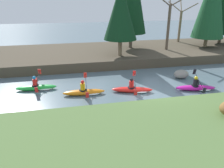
% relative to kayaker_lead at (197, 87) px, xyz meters
% --- Properties ---
extents(ground_plane, '(90.00, 90.00, 0.00)m').
position_rel_kayaker_lead_xyz_m(ground_plane, '(-3.31, -0.20, -0.20)').
color(ground_plane, slate).
extents(riverbank_near, '(44.00, 7.50, 0.83)m').
position_rel_kayaker_lead_xyz_m(riverbank_near, '(-3.31, -6.05, 0.22)').
color(riverbank_near, '#56753D').
rests_on(riverbank_near, ground).
extents(riverbank_far, '(44.00, 8.71, 0.85)m').
position_rel_kayaker_lead_xyz_m(riverbank_far, '(-3.31, 9.66, 0.23)').
color(riverbank_far, '#4C4233').
rests_on(riverbank_far, ground).
extents(conifer_tree_left, '(2.99, 2.99, 6.31)m').
position_rel_kayaker_lead_xyz_m(conifer_tree_left, '(-3.65, 7.17, 4.54)').
color(conifer_tree_left, '#7A664C').
rests_on(conifer_tree_left, riverbank_far).
extents(bare_tree_upstream, '(3.25, 3.22, 5.88)m').
position_rel_kayaker_lead_xyz_m(bare_tree_upstream, '(1.69, 8.62, 3.42)').
color(bare_tree_upstream, brown).
rests_on(bare_tree_upstream, riverbank_far).
extents(bare_tree_mid_upstream, '(2.67, 2.64, 4.77)m').
position_rel_kayaker_lead_xyz_m(bare_tree_mid_upstream, '(4.96, 12.27, 2.90)').
color(bare_tree_mid_upstream, '#7A664C').
rests_on(bare_tree_mid_upstream, riverbank_far).
extents(kayaker_lead, '(2.79, 2.06, 1.20)m').
position_rel_kayaker_lead_xyz_m(kayaker_lead, '(0.00, 0.00, 0.00)').
color(kayaker_lead, '#C61999').
rests_on(kayaker_lead, ground).
extents(kayaker_middle, '(2.78, 2.05, 1.20)m').
position_rel_kayaker_lead_xyz_m(kayaker_middle, '(-4.33, 0.59, 0.00)').
color(kayaker_middle, red).
rests_on(kayaker_middle, ground).
extents(kayaker_trailing, '(2.78, 2.07, 1.20)m').
position_rel_kayaker_lead_xyz_m(kayaker_trailing, '(-7.52, 0.86, 0.00)').
color(kayaker_trailing, orange).
rests_on(kayaker_trailing, ground).
extents(kayaker_far_back, '(2.78, 2.07, 1.20)m').
position_rel_kayaker_lead_xyz_m(kayaker_far_back, '(-10.63, 2.32, 0.00)').
color(kayaker_far_back, green).
rests_on(kayaker_far_back, ground).
extents(boulder_midstream, '(1.17, 0.92, 0.66)m').
position_rel_kayaker_lead_xyz_m(boulder_midstream, '(0.11, 2.42, 0.13)').
color(boulder_midstream, gray).
rests_on(boulder_midstream, ground).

